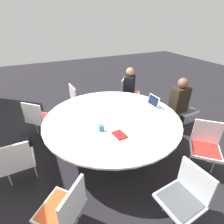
% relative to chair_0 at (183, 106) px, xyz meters
% --- Properties ---
extents(ground_plane, '(16.00, 16.00, 0.00)m').
position_rel_chair_0_xyz_m(ground_plane, '(-0.15, 1.82, -0.50)').
color(ground_plane, black).
extents(conference_table, '(2.29, 2.29, 0.75)m').
position_rel_chair_0_xyz_m(conference_table, '(-0.15, 1.82, 0.17)').
color(conference_table, '#333333').
rests_on(conference_table, ground_plane).
extents(chair_0, '(0.44, 0.46, 0.84)m').
position_rel_chair_0_xyz_m(chair_0, '(0.00, 0.00, 0.00)').
color(chair_0, white).
rests_on(chair_0, ground_plane).
extents(chair_1, '(0.61, 0.61, 0.84)m').
position_rel_chair_0_xyz_m(chair_1, '(1.27, 0.67, 0.00)').
color(chair_1, white).
rests_on(chair_1, ground_plane).
extents(chair_2, '(0.47, 0.45, 0.84)m').
position_rel_chair_0_xyz_m(chair_2, '(1.36, 2.00, 0.00)').
color(chair_2, white).
rests_on(chair_2, ground_plane).
extents(chair_3, '(0.61, 0.61, 0.84)m').
position_rel_chair_0_xyz_m(chair_3, '(0.86, 2.96, 0.00)').
color(chair_3, white).
rests_on(chair_3, ground_plane).
extents(chair_4, '(0.43, 0.45, 0.84)m').
position_rel_chair_0_xyz_m(chair_4, '(-0.26, 3.34, 0.00)').
color(chair_4, white).
rests_on(chair_4, ground_plane).
extents(chair_5, '(0.61, 0.61, 0.84)m').
position_rel_chair_0_xyz_m(chair_5, '(-1.24, 2.88, 0.00)').
color(chair_5, white).
rests_on(chair_5, ground_plane).
extents(chair_6, '(0.47, 0.46, 0.84)m').
position_rel_chair_0_xyz_m(chair_6, '(-1.66, 1.62, 0.00)').
color(chair_6, white).
rests_on(chair_6, ground_plane).
extents(chair_7, '(0.61, 0.61, 0.84)m').
position_rel_chair_0_xyz_m(chair_7, '(-1.14, 0.66, 0.00)').
color(chair_7, white).
rests_on(chair_7, ground_plane).
extents(person_0, '(0.27, 0.37, 1.19)m').
position_rel_chair_0_xyz_m(person_0, '(-0.09, 0.24, 0.20)').
color(person_0, '#2D2319').
rests_on(person_0, ground_plane).
extents(person_1, '(0.42, 0.40, 1.19)m').
position_rel_chair_0_xyz_m(person_1, '(1.03, 0.77, 0.20)').
color(person_1, black).
rests_on(person_1, ground_plane).
extents(laptop, '(0.29, 0.24, 0.21)m').
position_rel_chair_0_xyz_m(laptop, '(-0.11, 1.00, 0.31)').
color(laptop, silver).
rests_on(laptop, conference_table).
extents(spiral_notebook, '(0.23, 0.17, 0.02)m').
position_rel_chair_0_xyz_m(spiral_notebook, '(-0.66, 1.94, 0.26)').
color(spiral_notebook, maroon).
rests_on(spiral_notebook, conference_table).
extents(coffee_cup, '(0.08, 0.08, 0.10)m').
position_rel_chair_0_xyz_m(coffee_cup, '(-0.44, 2.13, 0.30)').
color(coffee_cup, '#33669E').
rests_on(coffee_cup, conference_table).
extents(handbag, '(0.36, 0.16, 0.28)m').
position_rel_chair_0_xyz_m(handbag, '(0.58, 3.26, -0.36)').
color(handbag, black).
rests_on(handbag, ground_plane).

